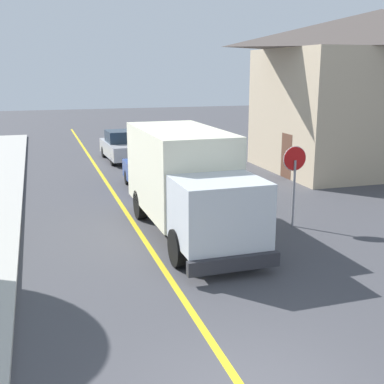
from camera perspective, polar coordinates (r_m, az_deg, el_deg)
name	(u,v)px	position (r m, az deg, el deg)	size (l,w,h in m)	color
centre_line_yellow	(132,221)	(17.26, -6.87, -3.25)	(0.16, 56.00, 0.01)	gold
box_truck	(187,178)	(15.46, -0.63, 1.60)	(2.51, 7.22, 3.20)	#F2EDCC
parked_car_near	(151,172)	(21.36, -4.68, 2.30)	(1.89, 4.44, 1.67)	#2D4793
parked_car_mid	(122,146)	(28.61, -7.97, 5.15)	(1.97, 4.47, 1.67)	#B7B7BC
stop_sign	(294,171)	(16.45, 11.56, 2.38)	(0.80, 0.10, 2.65)	gray
house_across_street	(375,88)	(27.47, 20.10, 11.00)	(11.81, 7.72, 7.88)	tan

